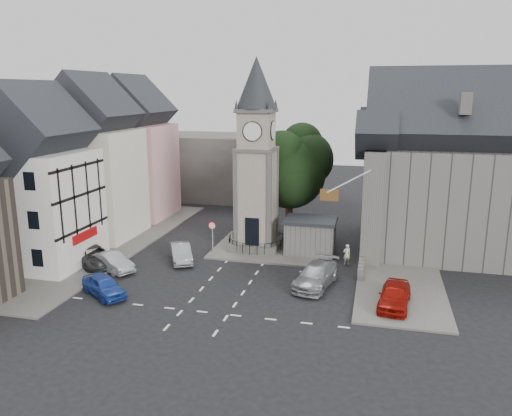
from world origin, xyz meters
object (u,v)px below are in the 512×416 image
(stone_shelter, at_px, (310,236))
(clock_tower, at_px, (256,156))
(pedestrian, at_px, (347,254))
(car_east_red, at_px, (395,295))
(car_west_blue, at_px, (104,286))

(stone_shelter, bearing_deg, clock_tower, 174.16)
(pedestrian, bearing_deg, clock_tower, -39.81)
(clock_tower, relative_size, car_east_red, 3.53)
(stone_shelter, height_order, car_east_red, stone_shelter)
(stone_shelter, distance_m, car_west_blue, 17.32)
(pedestrian, bearing_deg, car_west_blue, 10.49)
(stone_shelter, bearing_deg, car_west_blue, -135.33)
(clock_tower, height_order, stone_shelter, clock_tower)
(clock_tower, bearing_deg, car_east_red, -40.49)
(stone_shelter, bearing_deg, pedestrian, -31.21)
(clock_tower, distance_m, pedestrian, 11.09)
(clock_tower, height_order, pedestrian, clock_tower)
(car_west_blue, height_order, pedestrian, pedestrian)
(clock_tower, relative_size, stone_shelter, 3.78)
(car_west_blue, distance_m, pedestrian, 18.57)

